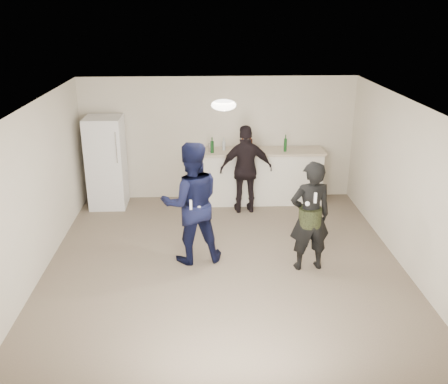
{
  "coord_description": "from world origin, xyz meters",
  "views": [
    {
      "loc": [
        -0.29,
        -6.84,
        3.81
      ],
      "look_at": [
        0.0,
        0.2,
        1.15
      ],
      "focal_mm": 40.0,
      "sensor_mm": 36.0,
      "label": 1
    }
  ],
  "objects_px": {
    "counter": "(256,177)",
    "man": "(191,203)",
    "fridge": "(106,162)",
    "woman": "(310,216)",
    "spectator": "(246,169)",
    "shaker": "(210,147)"
  },
  "relations": [
    {
      "from": "fridge",
      "to": "shaker",
      "type": "relative_size",
      "value": 10.59
    },
    {
      "from": "man",
      "to": "woman",
      "type": "relative_size",
      "value": 1.12
    },
    {
      "from": "fridge",
      "to": "woman",
      "type": "xyz_separation_m",
      "value": [
        3.48,
        -2.7,
        -0.04
      ]
    },
    {
      "from": "man",
      "to": "woman",
      "type": "distance_m",
      "value": 1.8
    },
    {
      "from": "shaker",
      "to": "spectator",
      "type": "distance_m",
      "value": 0.87
    },
    {
      "from": "fridge",
      "to": "counter",
      "type": "bearing_deg",
      "value": 1.35
    },
    {
      "from": "spectator",
      "to": "man",
      "type": "bearing_deg",
      "value": 59.07
    },
    {
      "from": "shaker",
      "to": "counter",
      "type": "bearing_deg",
      "value": 2.07
    },
    {
      "from": "fridge",
      "to": "shaker",
      "type": "xyz_separation_m",
      "value": [
        2.04,
        0.04,
        0.28
      ]
    },
    {
      "from": "fridge",
      "to": "spectator",
      "type": "xyz_separation_m",
      "value": [
        2.71,
        -0.42,
        -0.04
      ]
    },
    {
      "from": "fridge",
      "to": "shaker",
      "type": "height_order",
      "value": "fridge"
    },
    {
      "from": "shaker",
      "to": "spectator",
      "type": "bearing_deg",
      "value": -34.58
    },
    {
      "from": "counter",
      "to": "fridge",
      "type": "relative_size",
      "value": 1.44
    },
    {
      "from": "counter",
      "to": "man",
      "type": "distance_m",
      "value": 2.77
    },
    {
      "from": "man",
      "to": "woman",
      "type": "bearing_deg",
      "value": 159.55
    },
    {
      "from": "counter",
      "to": "woman",
      "type": "bearing_deg",
      "value": -79.61
    },
    {
      "from": "man",
      "to": "spectator",
      "type": "relative_size",
      "value": 1.12
    },
    {
      "from": "counter",
      "to": "spectator",
      "type": "relative_size",
      "value": 1.52
    },
    {
      "from": "counter",
      "to": "man",
      "type": "bearing_deg",
      "value": -117.36
    },
    {
      "from": "fridge",
      "to": "man",
      "type": "xyz_separation_m",
      "value": [
        1.71,
        -2.36,
        0.06
      ]
    },
    {
      "from": "shaker",
      "to": "woman",
      "type": "distance_m",
      "value": 3.11
    },
    {
      "from": "counter",
      "to": "spectator",
      "type": "height_order",
      "value": "spectator"
    }
  ]
}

